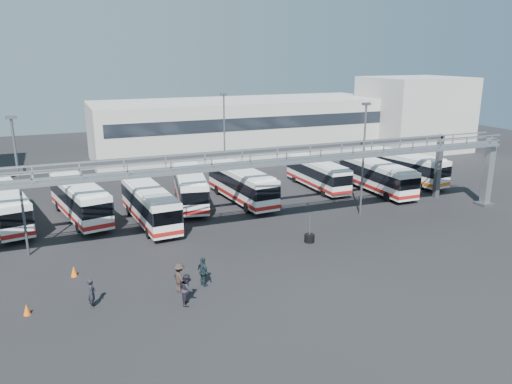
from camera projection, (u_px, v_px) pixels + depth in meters
name	position (u px, v px, depth m)	size (l,w,h in m)	color
ground	(272.00, 263.00, 35.29)	(140.00, 140.00, 0.00)	black
gantry	(242.00, 170.00, 39.07)	(51.40, 5.15, 7.10)	gray
warehouse	(241.00, 128.00, 72.52)	(42.00, 14.00, 8.00)	#9E9E99
building_right	(414.00, 114.00, 76.25)	(14.00, 12.00, 11.00)	#B2B2AD
light_pole_left	(19.00, 180.00, 35.07)	(0.70, 0.35, 10.21)	#4C4F54
light_pole_mid	(364.00, 153.00, 44.40)	(0.70, 0.35, 10.21)	#4C4F54
light_pole_back	(224.00, 135.00, 54.86)	(0.70, 0.35, 10.21)	#4C4F54
bus_1	(7.00, 206.00, 42.31)	(4.58, 11.12, 3.29)	silver
bus_2	(80.00, 199.00, 44.26)	(4.75, 11.49, 3.40)	silver
bus_3	(150.00, 204.00, 42.95)	(3.33, 10.91, 3.26)	silver
bus_4	(190.00, 186.00, 48.61)	(4.40, 11.24, 3.33)	silver
bus_5	(242.00, 184.00, 49.48)	(3.49, 11.32, 3.39)	silver
bus_7	(317.00, 173.00, 54.52)	(2.50, 10.33, 3.13)	silver
bus_8	(377.00, 175.00, 53.06)	(2.53, 10.93, 3.32)	silver
bus_9	(402.00, 166.00, 57.23)	(4.62, 11.63, 3.45)	silver
pedestrian_a	(92.00, 293.00, 28.87)	(0.65, 0.43, 1.79)	black
pedestrian_b	(187.00, 289.00, 29.21)	(0.92, 0.72, 1.90)	#241F2B
pedestrian_c	(179.00, 278.00, 30.74)	(1.22, 0.70, 1.88)	#2C211D
pedestrian_d	(203.00, 272.00, 31.50)	(1.13, 0.47, 1.93)	#18262C
cone_left	(27.00, 309.00, 28.14)	(0.41, 0.41, 0.65)	#EA570D
cone_right	(74.00, 271.00, 33.05)	(0.44, 0.44, 0.70)	#EA570D
tire_stack	(309.00, 237.00, 39.09)	(0.80, 0.80, 2.30)	black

